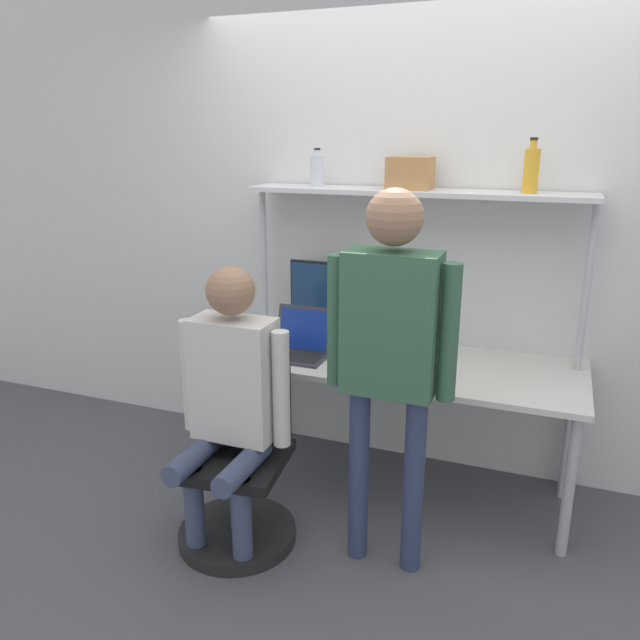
{
  "coord_description": "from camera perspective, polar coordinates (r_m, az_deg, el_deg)",
  "views": [
    {
      "loc": [
        0.72,
        -2.62,
        1.87
      ],
      "look_at": [
        -0.23,
        -0.16,
        1.08
      ],
      "focal_mm": 35.0,
      "sensor_mm": 36.0,
      "label": 1
    }
  ],
  "objects": [
    {
      "name": "ground_plane",
      "position": [
        3.3,
        5.0,
        -17.96
      ],
      "size": [
        12.0,
        12.0,
        0.0
      ],
      "primitive_type": "plane",
      "color": "#4C4C51"
    },
    {
      "name": "bottle_clear",
      "position": [
        3.44,
        -0.26,
        13.53
      ],
      "size": [
        0.07,
        0.07,
        0.2
      ],
      "color": "silver",
      "rests_on": "shelf_unit"
    },
    {
      "name": "storage_box",
      "position": [
        3.29,
        8.25,
        13.15
      ],
      "size": [
        0.22,
        0.19,
        0.16
      ],
      "color": "#B27A47",
      "rests_on": "shelf_unit"
    },
    {
      "name": "wall_back",
      "position": [
        3.51,
        9.15,
        7.93
      ],
      "size": [
        8.0,
        0.06,
        2.7
      ],
      "color": "silver",
      "rests_on": "ground_plane"
    },
    {
      "name": "person_standing",
      "position": [
        2.56,
        6.47,
        -1.65
      ],
      "size": [
        0.55,
        0.23,
        1.67
      ],
      "color": "#2D3856",
      "rests_on": "ground_plane"
    },
    {
      "name": "cell_phone",
      "position": [
        3.23,
        2.24,
        -3.87
      ],
      "size": [
        0.07,
        0.15,
        0.01
      ],
      "color": "#264C8C",
      "rests_on": "desk"
    },
    {
      "name": "bottle_amber",
      "position": [
        3.21,
        18.75,
        12.88
      ],
      "size": [
        0.07,
        0.07,
        0.26
      ],
      "color": "gold",
      "rests_on": "shelf_unit"
    },
    {
      "name": "monitor",
      "position": [
        3.56,
        0.96,
        2.15
      ],
      "size": [
        0.49,
        0.19,
        0.44
      ],
      "color": "black",
      "rests_on": "desk"
    },
    {
      "name": "person_seated",
      "position": [
        2.81,
        -8.18,
        -6.36
      ],
      "size": [
        0.54,
        0.47,
        1.33
      ],
      "color": "#38425B",
      "rests_on": "ground_plane"
    },
    {
      "name": "shelf_unit",
      "position": [
        3.31,
        8.48,
        8.29
      ],
      "size": [
        1.78,
        0.3,
        1.6
      ],
      "color": "silver",
      "rests_on": "ground_plane"
    },
    {
      "name": "office_chair",
      "position": [
        3.09,
        -7.42,
        -14.7
      ],
      "size": [
        0.56,
        0.56,
        0.9
      ],
      "color": "black",
      "rests_on": "ground_plane"
    },
    {
      "name": "desk",
      "position": [
        3.31,
        7.15,
        -4.84
      ],
      "size": [
        1.87,
        0.72,
        0.73
      ],
      "color": "beige",
      "rests_on": "ground_plane"
    },
    {
      "name": "laptop",
      "position": [
        3.33,
        -1.76,
        -2.06
      ],
      "size": [
        0.31,
        0.25,
        0.25
      ],
      "color": "#333338",
      "rests_on": "desk"
    }
  ]
}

